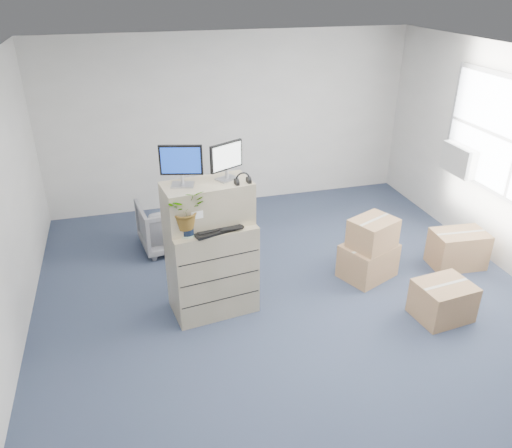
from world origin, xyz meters
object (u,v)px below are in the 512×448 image
Objects in this scene: keyboard at (217,229)px; potted_plant at (186,214)px; monitor_right at (226,159)px; water_bottle at (213,211)px; office_chair at (167,223)px; monitor_left at (181,163)px; filing_cabinet_lower at (212,268)px.

potted_plant is at bearing 165.01° from keyboard.
monitor_right reaches higher than water_bottle.
water_bottle is at bearing 96.29° from office_chair.
water_bottle is (0.31, 0.00, -0.58)m from monitor_left.
monitor_right is at bearing 13.51° from water_bottle.
water_bottle is at bearing 166.01° from monitor_right.
water_bottle is 0.57× the size of potted_plant.
keyboard is (0.05, -0.15, 0.57)m from filing_cabinet_lower.
monitor_right is (0.49, 0.04, -0.02)m from monitor_left.
monitor_left is 0.66m from water_bottle.
monitor_right is at bearing 38.24° from keyboard.
potted_plant is (-0.32, -0.21, 0.10)m from water_bottle.
monitor_left is 0.57× the size of office_chair.
water_bottle is at bearing 40.32° from filing_cabinet_lower.
filing_cabinet_lower is at bearing 94.19° from office_chair.
monitor_right is 0.54× the size of office_chair.
potted_plant is 0.65× the size of office_chair.
filing_cabinet_lower reaches higher than office_chair.
monitor_right is 0.59m from water_bottle.
monitor_left is at bearing 157.75° from monitor_right.
keyboard is at bearing -18.73° from monitor_left.
monitor_left is 0.88× the size of potted_plant.
monitor_right reaches higher than office_chair.
keyboard reaches higher than filing_cabinet_lower.
office_chair is (-0.40, 1.77, -0.73)m from keyboard.
filing_cabinet_lower is at bearing -131.96° from water_bottle.
monitor_right is at bearing 15.58° from filing_cabinet_lower.
monitor_left is at bearing -179.54° from water_bottle.
office_chair is at bearing 83.04° from monitor_right.
monitor_left is 0.52m from potted_plant.
water_bottle is 1.83m from office_chair.
keyboard reaches higher than office_chair.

